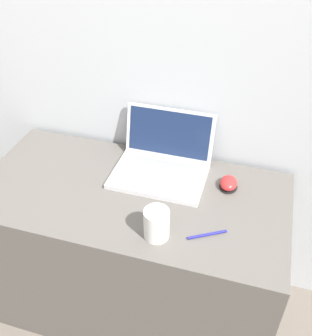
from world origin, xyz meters
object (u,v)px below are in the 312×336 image
at_px(computer_mouse, 229,183).
at_px(pen, 207,235).
at_px(laptop, 162,162).
at_px(drink_cup, 157,223).

bearing_deg(computer_mouse, pen, -96.56).
bearing_deg(laptop, computer_mouse, -5.60).
relative_size(laptop, computer_mouse, 4.07).
xyz_separation_m(drink_cup, computer_mouse, (0.19, 0.32, -0.04)).
distance_m(laptop, computer_mouse, 0.27).
bearing_deg(pen, laptop, 129.12).
height_order(drink_cup, pen, drink_cup).
relative_size(drink_cup, computer_mouse, 1.24).
height_order(drink_cup, computer_mouse, drink_cup).
distance_m(computer_mouse, pen, 0.27).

